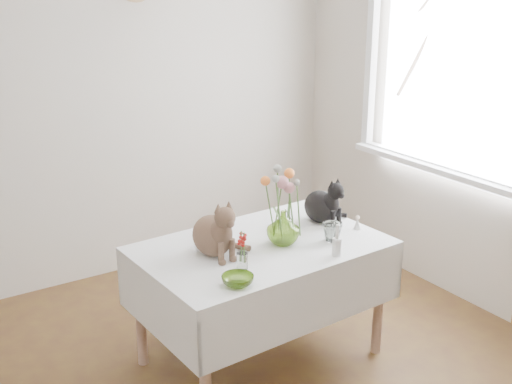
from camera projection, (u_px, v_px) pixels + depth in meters
room at (263, 202)px, 2.48m from camera, size 4.08×4.58×2.58m
window at (451, 89)px, 4.08m from camera, size 0.12×1.52×1.32m
dining_table at (261, 274)px, 3.52m from camera, size 1.35×0.91×0.70m
tabby_cat at (212, 225)px, 3.29m from camera, size 0.24×0.29×0.32m
black_cat at (321, 198)px, 3.74m from camera, size 0.25×0.28×0.29m
flower_vase at (283, 228)px, 3.44m from camera, size 0.20×0.20×0.19m
green_bowl at (238, 280)px, 3.00m from camera, size 0.19×0.19×0.05m
drinking_glass at (332, 232)px, 3.49m from camera, size 0.13×0.13×0.10m
candlestick at (337, 245)px, 3.31m from camera, size 0.05×0.05×0.17m
berry_jar at (242, 251)px, 3.13m from camera, size 0.06×0.06×0.22m
porcelain_figurine at (357, 223)px, 3.66m from camera, size 0.04×0.04×0.08m
flower_bouquet at (283, 184)px, 3.37m from camera, size 0.17×0.13×0.39m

